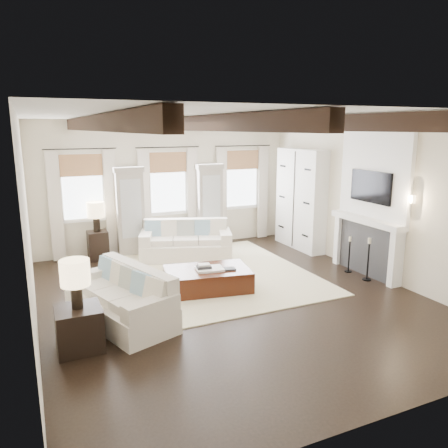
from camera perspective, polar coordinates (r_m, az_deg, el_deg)
name	(u,v)px	position (r m, az deg, el deg)	size (l,w,h in m)	color
ground	(231,297)	(8.07, 0.87, -9.50)	(7.50, 7.50, 0.00)	black
room_shell	(246,186)	(8.69, 2.88, 5.00)	(6.54, 7.54, 3.22)	beige
area_rug	(216,274)	(9.23, -1.00, -6.53)	(3.68, 4.29, 0.02)	beige
sofa_back	(186,243)	(10.29, -4.99, -2.52)	(2.28, 1.59, 0.89)	white
sofa_left	(123,300)	(7.20, -13.00, -9.62)	(1.52, 2.21, 0.87)	white
ottoman	(207,279)	(8.33, -2.19, -7.25)	(1.57, 0.98, 0.41)	black
tray	(210,269)	(8.21, -1.90, -5.89)	(0.50, 0.38, 0.04)	white
book_lower	(204,267)	(8.20, -2.63, -5.62)	(0.26, 0.20, 0.04)	#262628
book_upper	(204,265)	(8.21, -2.63, -5.35)	(0.22, 0.17, 0.03)	beige
book_loose	(229,269)	(8.22, 0.64, -5.89)	(0.24, 0.18, 0.03)	#262628
side_table_front	(79,329)	(6.51, -18.38, -12.83)	(0.61, 0.61, 0.61)	black
lamp_front	(75,276)	(6.23, -18.86, -6.40)	(0.40, 0.40, 0.69)	black
side_table_back	(98,245)	(10.59, -16.13, -2.69)	(0.45, 0.45, 0.67)	black
lamp_back	(96,211)	(10.42, -16.40, 1.58)	(0.40, 0.40, 0.69)	black
candlestick_near	(368,263)	(9.26, 18.29, -4.83)	(0.18, 0.18, 0.88)	black
candlestick_far	(349,257)	(9.67, 16.02, -4.21)	(0.16, 0.16, 0.77)	black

